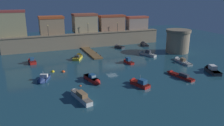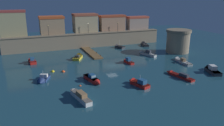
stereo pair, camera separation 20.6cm
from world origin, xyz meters
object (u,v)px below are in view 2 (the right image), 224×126
mooring_buoy_2 (53,72)px  quay_lamp_0 (48,28)px  moored_boat_2 (118,47)px  moored_boat_6 (93,79)px  moored_boat_8 (178,75)px  moored_boat_11 (211,69)px  moored_boat_3 (146,53)px  mooring_buoy_0 (63,72)px  moored_boat_5 (78,57)px  moored_boat_7 (32,61)px  moored_boat_1 (128,61)px  mooring_buoy_1 (80,86)px  quay_lamp_1 (88,26)px  moored_boat_0 (138,83)px  moored_boat_9 (79,95)px  moored_boat_4 (43,79)px  fortress_tower (178,41)px  moored_boat_12 (144,44)px  moored_boat_10 (181,61)px  quay_lamp_2 (118,25)px

mooring_buoy_2 → quay_lamp_0: bearing=85.1°
moored_boat_2 → moored_boat_6: moored_boat_2 is taller
moored_boat_8 → moored_boat_11: bearing=-101.2°
moored_boat_3 → mooring_buoy_0: 25.86m
moored_boat_5 → moored_boat_6: moored_boat_6 is taller
moored_boat_6 → moored_boat_7: (-10.74, 18.48, -0.00)m
moored_boat_1 → moored_boat_11: 19.61m
mooring_buoy_1 → quay_lamp_1: bearing=71.4°
moored_boat_6 → moored_boat_8: bearing=65.9°
moored_boat_2 → mooring_buoy_0: 27.93m
moored_boat_11 → moored_boat_8: bearing=108.9°
quay_lamp_0 → moored_boat_6: 31.92m
moored_boat_0 → moored_boat_9: 11.90m
moored_boat_4 → mooring_buoy_2: (2.58, 5.17, -0.37)m
fortress_tower → moored_boat_5: 30.19m
mooring_buoy_1 → moored_boat_4: bearing=140.6°
moored_boat_1 → moored_boat_8: bearing=-163.8°
moored_boat_2 → moored_boat_6: 31.19m
moored_boat_4 → moored_boat_9: size_ratio=0.65×
moored_boat_2 → moored_boat_12: size_ratio=0.80×
fortress_tower → moored_boat_7: (-41.87, 4.27, -2.99)m
moored_boat_9 → mooring_buoy_0: moored_boat_9 is taller
moored_boat_4 → moored_boat_5: size_ratio=0.87×
moored_boat_1 → mooring_buoy_0: 16.67m
moored_boat_4 → moored_boat_2: bearing=152.3°
moored_boat_7 → moored_boat_12: size_ratio=0.77×
moored_boat_0 → moored_boat_10: size_ratio=0.69×
moored_boat_0 → moored_boat_6: moored_boat_0 is taller
moored_boat_6 → mooring_buoy_2: size_ratio=7.80×
moored_boat_11 → moored_boat_6: bearing=101.3°
moored_boat_3 → moored_boat_6: moored_boat_3 is taller
moored_boat_0 → moored_boat_9: size_ratio=0.71×
moored_boat_10 → mooring_buoy_0: moored_boat_10 is taller
mooring_buoy_0 → mooring_buoy_2: (-2.17, 0.94, 0.00)m
fortress_tower → quay_lamp_1: size_ratio=2.17×
moored_boat_9 → moored_boat_10: moored_boat_10 is taller
moored_boat_7 → moored_boat_9: size_ratio=0.58×
moored_boat_6 → moored_boat_7: bearing=-161.9°
moored_boat_8 → mooring_buoy_1: bearing=72.4°
fortress_tower → moored_boat_7: bearing=174.2°
moored_boat_2 → moored_boat_3: moored_boat_2 is taller
moored_boat_4 → mooring_buoy_0: 6.37m
moored_boat_10 → moored_boat_12: moored_boat_12 is taller
mooring_buoy_1 → moored_boat_3: bearing=33.8°
quay_lamp_2 → moored_boat_3: bearing=-82.6°
quay_lamp_2 → moored_boat_1: bearing=-106.4°
moored_boat_4 → moored_boat_7: size_ratio=1.11×
moored_boat_9 → moored_boat_1: bearing=-58.0°
moored_boat_11 → mooring_buoy_2: (-33.28, 13.04, -0.52)m
moored_boat_8 → mooring_buoy_1: size_ratio=16.72×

